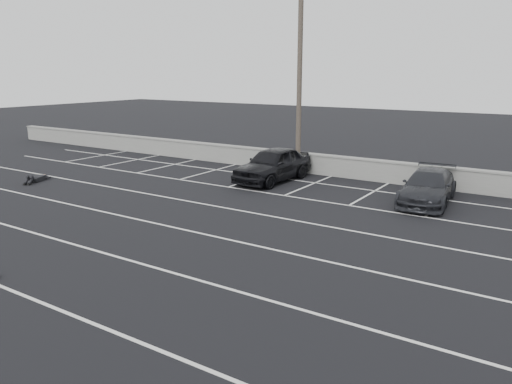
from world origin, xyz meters
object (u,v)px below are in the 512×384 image
Objects in this scene: trash_bin at (434,182)px; person at (39,176)px; car_right at (428,187)px; utility_pole at (299,80)px; car_left at (273,164)px.

trash_bin reaches higher than person.
utility_pole is at bearing 158.94° from car_right.
car_left is 7.45m from car_right.
person is (-17.14, -6.07, -0.45)m from car_right.
person is at bearing -141.05° from utility_pole.
car_right is at bearing -16.02° from utility_pole.
car_right is at bearing -5.07° from person.
car_right reaches higher than trash_bin.
person is at bearing -165.53° from car_right.
car_left reaches higher than person.
person is (-9.69, -6.19, -0.61)m from car_left.
utility_pole reaches higher than person.
car_right is (7.45, -0.12, -0.16)m from car_left.
car_left is at bearing 174.03° from car_right.
car_right is 18.19m from person.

